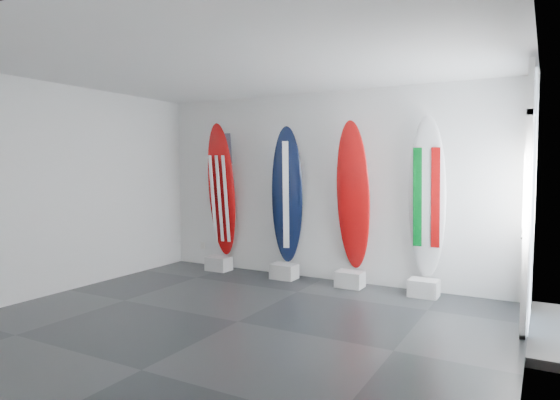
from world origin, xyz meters
The scene contains 16 objects.
floor centered at (0.00, 0.00, 0.00)m, with size 6.00×6.00×0.00m, color black.
ceiling centered at (0.00, 0.00, 3.00)m, with size 6.00×6.00×0.00m, color white.
wall_back centered at (0.00, 2.50, 1.50)m, with size 6.00×6.00×0.00m, color white.
wall_front centered at (0.00, -2.50, 1.50)m, with size 6.00×6.00×0.00m, color white.
wall_left centered at (-3.00, 0.00, 1.50)m, with size 5.00×5.00×0.00m, color white.
wall_right centered at (3.00, 0.00, 1.50)m, with size 5.00×5.00×0.00m, color white.
display_block_usa centered at (-1.87, 2.18, 0.12)m, with size 0.40×0.30×0.24m, color silver.
surfboard_usa centered at (-1.87, 2.28, 1.40)m, with size 0.53×0.08×2.34m, color #980909.
display_block_navy centered at (-0.56, 2.18, 0.12)m, with size 0.40×0.30×0.24m, color silver.
surfboard_navy centered at (-0.56, 2.28, 1.35)m, with size 0.50×0.08×2.23m, color black.
display_block_swiss centered at (0.57, 2.18, 0.12)m, with size 0.40×0.30×0.24m, color silver.
surfboard_swiss centered at (0.57, 2.28, 1.37)m, with size 0.52×0.08×2.28m, color #980909.
display_block_italy centered at (1.66, 2.18, 0.12)m, with size 0.40×0.30×0.24m, color silver.
surfboard_italy centered at (1.66, 2.28, 1.38)m, with size 0.52×0.08×2.29m, color white.
wall_outlet centered at (-2.45, 2.48, 0.35)m, with size 0.09×0.02×0.13m, color silver.
glass_door centered at (2.97, 1.55, 1.43)m, with size 0.12×1.16×2.85m, color white, non-canonical shape.
Camera 1 is at (3.13, -4.63, 1.82)m, focal length 31.04 mm.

